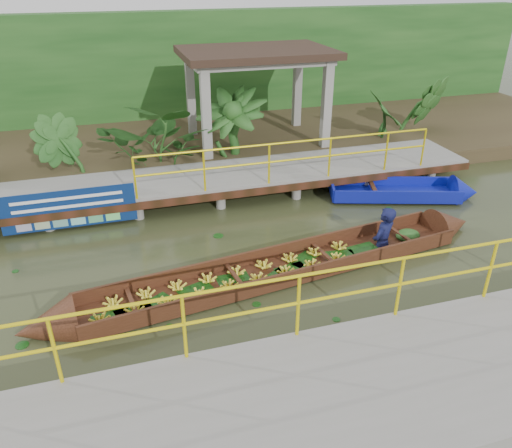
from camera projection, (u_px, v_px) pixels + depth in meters
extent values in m
plane|color=#2C3118|center=(203.00, 270.00, 9.86)|extent=(80.00, 80.00, 0.00)
cube|color=#372C1B|center=(157.00, 144.00, 16.13)|extent=(30.00, 8.00, 0.45)
cube|color=gray|center=(175.00, 182.00, 12.61)|extent=(16.00, 2.00, 0.15)
cube|color=black|center=(181.00, 200.00, 11.79)|extent=(16.00, 0.12, 0.18)
cylinder|color=#DAC30B|center=(291.00, 142.00, 12.00)|extent=(7.50, 0.05, 0.05)
cylinder|color=#DAC30B|center=(290.00, 160.00, 12.21)|extent=(7.50, 0.05, 0.05)
cylinder|color=#DAC30B|center=(290.00, 162.00, 12.23)|extent=(0.05, 0.05, 1.00)
cylinder|color=gray|center=(1.00, 227.00, 11.03)|extent=(0.24, 0.24, 0.55)
cylinder|color=gray|center=(10.00, 198.00, 12.39)|extent=(0.24, 0.24, 0.55)
cylinder|color=gray|center=(94.00, 215.00, 11.54)|extent=(0.24, 0.24, 0.55)
cylinder|color=gray|center=(94.00, 189.00, 12.90)|extent=(0.24, 0.24, 0.55)
cylinder|color=gray|center=(180.00, 205.00, 12.06)|extent=(0.24, 0.24, 0.55)
cylinder|color=gray|center=(171.00, 180.00, 13.41)|extent=(0.24, 0.24, 0.55)
cylinder|color=gray|center=(259.00, 195.00, 12.57)|extent=(0.24, 0.24, 0.55)
cylinder|color=gray|center=(243.00, 172.00, 13.92)|extent=(0.24, 0.24, 0.55)
cylinder|color=gray|center=(332.00, 186.00, 13.08)|extent=(0.24, 0.24, 0.55)
cylinder|color=gray|center=(309.00, 165.00, 14.44)|extent=(0.24, 0.24, 0.55)
cylinder|color=gray|center=(399.00, 178.00, 13.59)|extent=(0.24, 0.24, 0.55)
cylinder|color=gray|center=(371.00, 158.00, 14.95)|extent=(0.24, 0.24, 0.55)
cylinder|color=gray|center=(180.00, 205.00, 12.06)|extent=(0.24, 0.24, 0.55)
cube|color=gray|center=(342.00, 409.00, 6.41)|extent=(18.00, 2.40, 0.70)
cylinder|color=#DAC30B|center=(313.00, 274.00, 6.77)|extent=(10.00, 0.05, 0.05)
cylinder|color=#DAC30B|center=(312.00, 301.00, 6.97)|extent=(10.00, 0.05, 0.05)
cylinder|color=#DAC30B|center=(312.00, 303.00, 7.00)|extent=(0.05, 0.05, 1.00)
cube|color=gray|center=(206.00, 119.00, 13.76)|extent=(0.25, 0.25, 2.80)
cube|color=gray|center=(326.00, 109.00, 14.68)|extent=(0.25, 0.25, 2.80)
cube|color=gray|center=(191.00, 99.00, 15.80)|extent=(0.25, 0.25, 2.80)
cube|color=gray|center=(297.00, 91.00, 16.72)|extent=(0.25, 0.25, 2.80)
cube|color=gray|center=(256.00, 59.00, 14.64)|extent=(4.00, 2.60, 0.12)
cube|color=black|center=(256.00, 52.00, 14.55)|extent=(4.40, 3.00, 0.20)
cube|color=#174215|center=(144.00, 73.00, 17.43)|extent=(30.00, 0.80, 4.00)
cube|color=#331A0D|center=(281.00, 271.00, 9.73)|extent=(7.79, 2.02, 0.06)
cube|color=#331A0D|center=(270.00, 254.00, 10.05)|extent=(7.66, 1.12, 0.33)
cube|color=#331A0D|center=(293.00, 278.00, 9.27)|extent=(7.66, 1.12, 0.33)
cone|color=#331A0D|center=(46.00, 328.00, 8.10)|extent=(1.08, 1.05, 0.93)
cone|color=#331A0D|center=(450.00, 225.00, 11.28)|extent=(1.08, 1.05, 0.93)
ellipsoid|color=#174215|center=(408.00, 235.00, 10.82)|extent=(0.59, 0.50, 0.25)
imported|color=#0F1339|center=(387.00, 208.00, 10.21)|extent=(0.75, 0.67, 1.72)
cube|color=#0D1693|center=(394.00, 194.00, 12.88)|extent=(3.34, 1.89, 0.11)
cube|color=#0D1693|center=(390.00, 182.00, 13.25)|extent=(3.07, 1.04, 0.32)
cube|color=#0D1693|center=(399.00, 197.00, 12.40)|extent=(3.07, 1.04, 0.32)
cube|color=#0D1693|center=(332.00, 189.00, 12.85)|extent=(0.35, 0.93, 0.32)
cone|color=#0D1693|center=(465.00, 192.00, 12.82)|extent=(0.88, 1.05, 0.90)
cube|color=black|center=(374.00, 188.00, 12.81)|extent=(0.40, 0.95, 0.05)
cube|color=navy|center=(69.00, 209.00, 11.08)|extent=(2.90, 0.03, 0.91)
cube|color=white|center=(67.00, 198.00, 10.94)|extent=(2.36, 0.01, 0.07)
cube|color=white|center=(69.00, 207.00, 11.03)|extent=(2.36, 0.01, 0.07)
imported|color=#174215|center=(64.00, 135.00, 13.06)|extent=(1.53, 1.53, 1.92)
imported|color=#174215|center=(160.00, 127.00, 13.70)|extent=(1.53, 1.53, 1.92)
imported|color=#174215|center=(230.00, 121.00, 14.21)|extent=(1.53, 1.53, 1.92)
imported|color=#174215|center=(386.00, 108.00, 15.48)|extent=(1.53, 1.53, 1.92)
imported|color=#174215|center=(428.00, 105.00, 15.87)|extent=(1.53, 1.53, 1.92)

